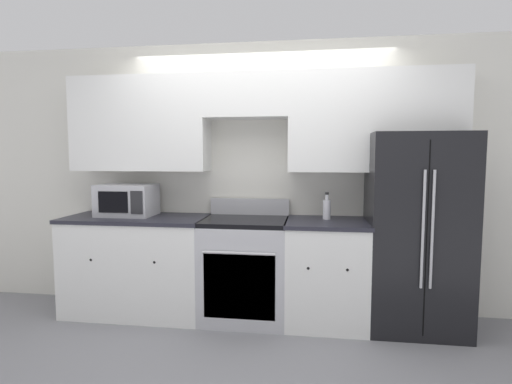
% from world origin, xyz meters
% --- Properties ---
extents(ground_plane, '(12.00, 12.00, 0.00)m').
position_xyz_m(ground_plane, '(0.00, 0.00, 0.00)').
color(ground_plane, gray).
extents(wall_back, '(8.00, 0.39, 2.60)m').
position_xyz_m(wall_back, '(0.01, 0.58, 1.53)').
color(wall_back, silver).
rests_on(wall_back, ground_plane).
extents(lower_cabinets_left, '(1.35, 0.64, 0.94)m').
position_xyz_m(lower_cabinets_left, '(-1.15, 0.31, 0.47)').
color(lower_cabinets_left, white).
rests_on(lower_cabinets_left, ground_plane).
extents(lower_cabinets_right, '(0.73, 0.64, 0.94)m').
position_xyz_m(lower_cabinets_right, '(0.64, 0.31, 0.47)').
color(lower_cabinets_right, white).
rests_on(lower_cabinets_right, ground_plane).
extents(oven_range, '(0.78, 0.65, 1.10)m').
position_xyz_m(oven_range, '(-0.10, 0.31, 0.47)').
color(oven_range, '#B7B7BC').
rests_on(oven_range, ground_plane).
extents(refrigerator, '(0.82, 0.72, 1.70)m').
position_xyz_m(refrigerator, '(1.40, 0.34, 0.85)').
color(refrigerator, black).
rests_on(refrigerator, ground_plane).
extents(microwave, '(0.52, 0.38, 0.30)m').
position_xyz_m(microwave, '(-1.27, 0.36, 1.09)').
color(microwave, '#B7B7BC').
rests_on(microwave, lower_cabinets_left).
extents(bottle, '(0.07, 0.07, 0.25)m').
position_xyz_m(bottle, '(0.64, 0.40, 1.03)').
color(bottle, silver).
rests_on(bottle, lower_cabinets_right).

